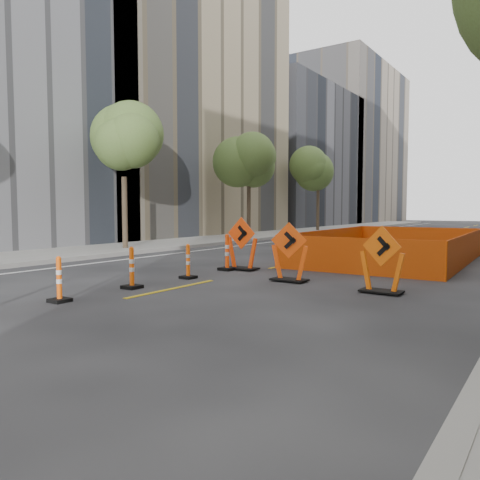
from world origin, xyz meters
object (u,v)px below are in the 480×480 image
Objects in this scene: channelizer_4 at (132,268)px; chevron_sign_right at (382,260)px; channelizer_3 at (59,279)px; chevron_sign_left at (242,244)px; channelizer_5 at (188,261)px; channelizer_6 at (227,252)px; chevron_sign_center at (289,252)px.

chevron_sign_right reaches higher than channelizer_4.
channelizer_4 is at bearing 89.79° from channelizer_3.
chevron_sign_left is at bearing 171.90° from chevron_sign_right.
channelizer_5 is at bearing 87.82° from channelizer_4.
chevron_sign_left is at bearing 84.56° from channelizer_5.
channelizer_3 is at bearing -92.60° from chevron_sign_left.
channelizer_4 is at bearing -93.77° from chevron_sign_left.
channelizer_6 is (-0.11, 1.97, 0.09)m from channelizer_5.
chevron_sign_left is 5.08m from chevron_sign_right.
chevron_sign_right is (5.19, -1.17, 0.20)m from channelizer_6.
channelizer_6 is at bearing 176.47° from chevron_sign_right.
chevron_sign_center reaches higher than channelizer_3.
channelizer_3 is at bearing -90.21° from channelizer_4.
channelizer_4 is 0.90× the size of channelizer_6.
chevron_sign_left reaches higher than chevron_sign_right.
chevron_sign_right is at bearing -24.25° from chevron_sign_center.
chevron_sign_center is at bearing 62.54° from channelizer_3.
channelizer_3 is 5.91m from channelizer_6.
channelizer_3 is 0.61× the size of chevron_sign_center.
channelizer_5 is (0.08, 1.97, -0.03)m from channelizer_4.
chevron_sign_center is (2.62, 3.08, 0.27)m from channelizer_4.
chevron_sign_right is (5.15, 2.77, 0.26)m from channelizer_4.
channelizer_4 is at bearing -89.49° from channelizer_6.
chevron_sign_center is 1.01× the size of chevron_sign_right.
chevron_sign_left is 1.07× the size of chevron_sign_right.
channelizer_6 is 2.79m from chevron_sign_center.
chevron_sign_right is at bearing 8.98° from channelizer_5.
channelizer_6 is 0.73× the size of chevron_sign_right.
chevron_sign_left is at bearing 87.23° from channelizer_3.
chevron_sign_center reaches higher than chevron_sign_right.
channelizer_4 is 5.85m from chevron_sign_right.
channelizer_3 is 0.84× the size of channelizer_6.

